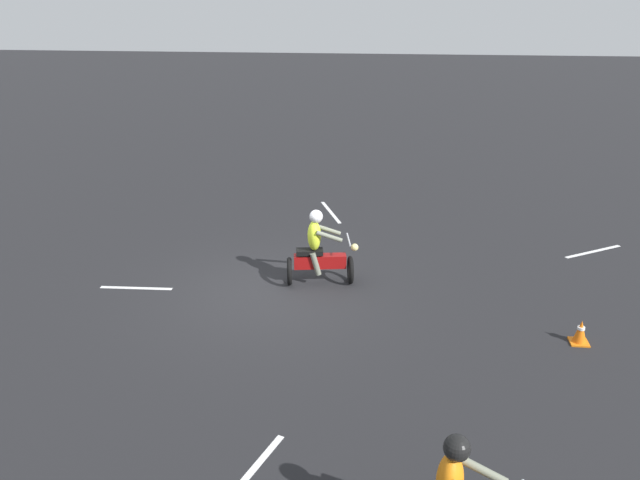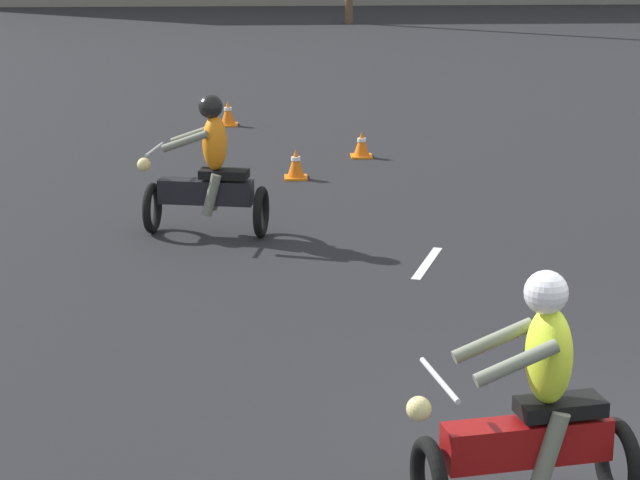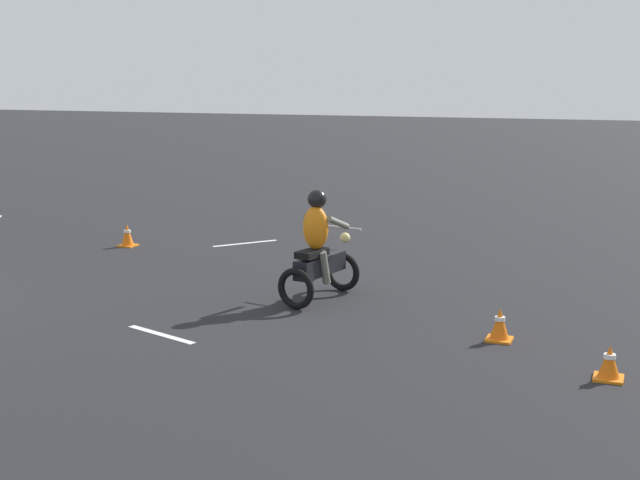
# 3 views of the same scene
# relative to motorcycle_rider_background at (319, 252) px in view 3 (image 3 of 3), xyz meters

# --- Properties ---
(motorcycle_rider_background) EXTENTS (1.55, 0.89, 1.66)m
(motorcycle_rider_background) POSITION_rel_motorcycle_rider_background_xyz_m (0.00, 0.00, 0.00)
(motorcycle_rider_background) COLOR black
(motorcycle_rider_background) RESTS_ON ground
(traffic_cone_near_right) EXTENTS (0.32, 0.32, 0.44)m
(traffic_cone_near_right) POSITION_rel_motorcycle_rider_background_xyz_m (-2.58, -4.98, -0.51)
(traffic_cone_near_right) COLOR orange
(traffic_cone_near_right) RESTS_ON ground
(traffic_cone_mid_center) EXTENTS (0.32, 0.32, 0.39)m
(traffic_cone_mid_center) POSITION_rel_motorcycle_rider_background_xyz_m (2.12, 4.22, -0.54)
(traffic_cone_mid_center) COLOR orange
(traffic_cone_mid_center) RESTS_ON ground
(traffic_cone_mid_left) EXTENTS (0.32, 0.32, 0.42)m
(traffic_cone_mid_left) POSITION_rel_motorcycle_rider_background_xyz_m (1.09, 2.85, -0.52)
(traffic_cone_mid_left) COLOR orange
(traffic_cone_mid_left) RESTS_ON ground
(lane_stripe_n) EXTENTS (0.49, 1.19, 0.01)m
(lane_stripe_n) POSITION_rel_motorcycle_rider_background_xyz_m (2.40, -1.25, -0.72)
(lane_stripe_n) COLOR silver
(lane_stripe_n) RESTS_ON ground
(lane_stripe_nw) EXTENTS (1.13, 0.95, 0.01)m
(lane_stripe_nw) POSITION_rel_motorcycle_rider_background_xyz_m (-3.67, -2.97, -0.72)
(lane_stripe_nw) COLOR silver
(lane_stripe_nw) RESTS_ON ground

